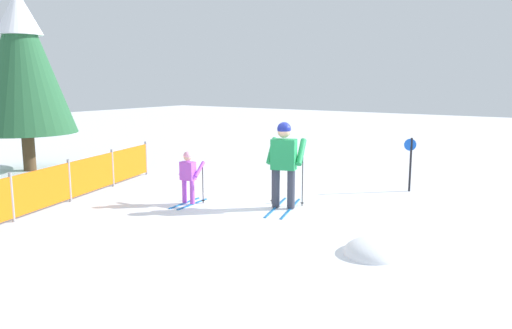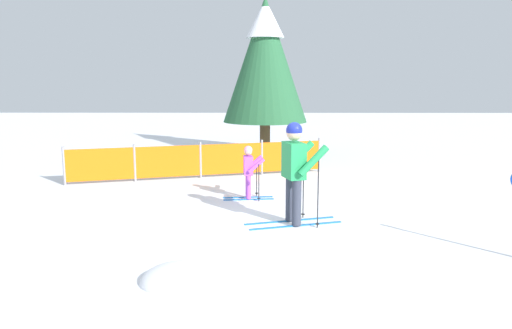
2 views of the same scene
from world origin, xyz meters
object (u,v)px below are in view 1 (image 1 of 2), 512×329
(skier_adult, at_px, (284,157))
(conifer_far, at_px, (22,58))
(trail_marker, at_px, (410,158))
(skier_child, at_px, (188,173))
(safety_fence, at_px, (69,181))

(skier_adult, height_order, conifer_far, conifer_far)
(skier_adult, xyz_separation_m, trail_marker, (2.99, -1.64, -0.26))
(skier_adult, height_order, skier_child, skier_adult)
(safety_fence, bearing_deg, trail_marker, -48.33)
(skier_adult, distance_m, trail_marker, 3.42)
(safety_fence, bearing_deg, skier_adult, -62.70)
(safety_fence, distance_m, conifer_far, 5.27)
(conifer_far, distance_m, trail_marker, 10.76)
(skier_adult, height_order, safety_fence, skier_adult)
(skier_child, distance_m, safety_fence, 2.59)
(skier_adult, relative_size, trail_marker, 1.40)
(skier_child, relative_size, trail_marker, 0.89)
(trail_marker, bearing_deg, safety_fence, 131.67)
(skier_adult, relative_size, safety_fence, 0.28)
(skier_adult, bearing_deg, safety_fence, 100.19)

